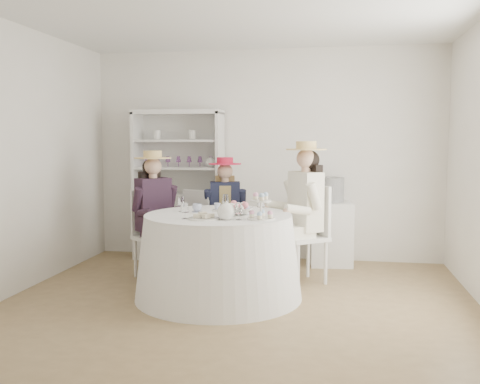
# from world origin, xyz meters

# --- Properties ---
(ground) EXTENTS (4.50, 4.50, 0.00)m
(ground) POSITION_xyz_m (0.00, 0.00, 0.00)
(ground) COLOR olive
(ground) RESTS_ON ground
(ceiling) EXTENTS (4.50, 4.50, 0.00)m
(ceiling) POSITION_xyz_m (0.00, 0.00, 2.70)
(ceiling) COLOR white
(ceiling) RESTS_ON wall_back
(wall_back) EXTENTS (4.50, 0.00, 4.50)m
(wall_back) POSITION_xyz_m (0.00, 2.00, 1.35)
(wall_back) COLOR silver
(wall_back) RESTS_ON ground
(wall_front) EXTENTS (4.50, 0.00, 4.50)m
(wall_front) POSITION_xyz_m (0.00, -2.00, 1.35)
(wall_front) COLOR silver
(wall_front) RESTS_ON ground
(wall_left) EXTENTS (0.00, 4.50, 4.50)m
(wall_left) POSITION_xyz_m (-2.25, 0.00, 1.35)
(wall_left) COLOR silver
(wall_left) RESTS_ON ground
(tea_table) EXTENTS (1.64, 1.64, 0.82)m
(tea_table) POSITION_xyz_m (-0.22, 0.15, 0.41)
(tea_table) COLOR white
(tea_table) RESTS_ON ground
(hutch) EXTENTS (1.23, 0.67, 1.92)m
(hutch) POSITION_xyz_m (-1.09, 1.76, 0.68)
(hutch) COLOR silver
(hutch) RESTS_ON ground
(side_table) EXTENTS (0.55, 0.55, 0.78)m
(side_table) POSITION_xyz_m (0.86, 1.75, 0.39)
(side_table) COLOR silver
(side_table) RESTS_ON ground
(hatbox) EXTENTS (0.37, 0.37, 0.30)m
(hatbox) POSITION_xyz_m (0.86, 1.75, 0.93)
(hatbox) COLOR black
(hatbox) RESTS_ON side_table
(guest_left) EXTENTS (0.61, 0.60, 1.43)m
(guest_left) POSITION_xyz_m (-1.08, 0.74, 0.80)
(guest_left) COLOR silver
(guest_left) RESTS_ON ground
(guest_mid) EXTENTS (0.50, 0.53, 1.34)m
(guest_mid) POSITION_xyz_m (-0.37, 1.18, 0.76)
(guest_mid) COLOR silver
(guest_mid) RESTS_ON ground
(guest_right) EXTENTS (0.66, 0.62, 1.53)m
(guest_right) POSITION_xyz_m (0.56, 0.83, 0.86)
(guest_right) COLOR silver
(guest_right) RESTS_ON ground
(spare_chair) EXTENTS (0.52, 0.52, 0.96)m
(spare_chair) POSITION_xyz_m (-0.67, 1.25, 0.51)
(spare_chair) COLOR silver
(spare_chair) RESTS_ON ground
(teacup_a) EXTENTS (0.11, 0.11, 0.07)m
(teacup_a) POSITION_xyz_m (-0.46, 0.25, 0.86)
(teacup_a) COLOR white
(teacup_a) RESTS_ON tea_table
(teacup_b) EXTENTS (0.08, 0.08, 0.06)m
(teacup_b) POSITION_xyz_m (-0.30, 0.43, 0.86)
(teacup_b) COLOR white
(teacup_b) RESTS_ON tea_table
(teacup_c) EXTENTS (0.10, 0.10, 0.07)m
(teacup_c) POSITION_xyz_m (0.03, 0.22, 0.86)
(teacup_c) COLOR white
(teacup_c) RESTS_ON tea_table
(flower_bowl) EXTENTS (0.24, 0.24, 0.06)m
(flower_bowl) POSITION_xyz_m (0.00, 0.16, 0.86)
(flower_bowl) COLOR white
(flower_bowl) RESTS_ON tea_table
(flower_arrangement) EXTENTS (0.17, 0.17, 0.06)m
(flower_arrangement) POSITION_xyz_m (-0.01, 0.09, 0.91)
(flower_arrangement) COLOR #E67385
(flower_arrangement) RESTS_ON tea_table
(table_teapot) EXTENTS (0.23, 0.16, 0.17)m
(table_teapot) POSITION_xyz_m (-0.07, -0.19, 0.90)
(table_teapot) COLOR white
(table_teapot) RESTS_ON tea_table
(sandwich_plate) EXTENTS (0.29, 0.29, 0.06)m
(sandwich_plate) POSITION_xyz_m (-0.28, -0.20, 0.84)
(sandwich_plate) COLOR white
(sandwich_plate) RESTS_ON tea_table
(cupcake_stand) EXTENTS (0.25, 0.25, 0.24)m
(cupcake_stand) POSITION_xyz_m (0.23, -0.11, 0.91)
(cupcake_stand) COLOR white
(cupcake_stand) RESTS_ON tea_table
(stemware_set) EXTENTS (0.89, 0.85, 0.15)m
(stemware_set) POSITION_xyz_m (-0.22, 0.15, 0.90)
(stemware_set) COLOR white
(stemware_set) RESTS_ON tea_table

